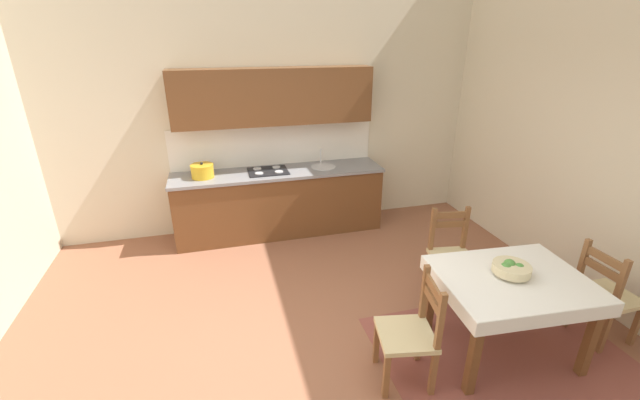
{
  "coord_description": "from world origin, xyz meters",
  "views": [
    {
      "loc": [
        -0.78,
        -2.59,
        2.58
      ],
      "look_at": [
        0.13,
        0.79,
        1.13
      ],
      "focal_mm": 22.48,
      "sensor_mm": 36.0,
      "label": 1
    }
  ],
  "objects_px": {
    "dining_chair_kitchen_side": "(451,255)",
    "dining_table": "(510,291)",
    "kitchen_cabinetry": "(278,173)",
    "fruit_bowl": "(511,268)",
    "dining_chair_window_side": "(605,296)",
    "dining_chair_tv_side": "(411,333)"
  },
  "relations": [
    {
      "from": "dining_chair_window_side",
      "to": "dining_chair_tv_side",
      "type": "bearing_deg",
      "value": 179.68
    },
    {
      "from": "kitchen_cabinetry",
      "to": "dining_chair_window_side",
      "type": "bearing_deg",
      "value": -50.07
    },
    {
      "from": "kitchen_cabinetry",
      "to": "dining_chair_tv_side",
      "type": "relative_size",
      "value": 3.01
    },
    {
      "from": "dining_chair_tv_side",
      "to": "dining_table",
      "type": "bearing_deg",
      "value": 4.11
    },
    {
      "from": "kitchen_cabinetry",
      "to": "dining_chair_tv_side",
      "type": "height_order",
      "value": "kitchen_cabinetry"
    },
    {
      "from": "fruit_bowl",
      "to": "dining_chair_window_side",
      "type": "bearing_deg",
      "value": -6.71
    },
    {
      "from": "dining_table",
      "to": "dining_chair_kitchen_side",
      "type": "height_order",
      "value": "dining_chair_kitchen_side"
    },
    {
      "from": "kitchen_cabinetry",
      "to": "dining_chair_kitchen_side",
      "type": "xyz_separation_m",
      "value": [
        1.5,
        -1.92,
        -0.41
      ]
    },
    {
      "from": "dining_chair_window_side",
      "to": "dining_chair_tv_side",
      "type": "distance_m",
      "value": 1.88
    },
    {
      "from": "kitchen_cabinetry",
      "to": "dining_chair_kitchen_side",
      "type": "distance_m",
      "value": 2.47
    },
    {
      "from": "dining_chair_kitchen_side",
      "to": "fruit_bowl",
      "type": "xyz_separation_m",
      "value": [
        -0.04,
        -0.86,
        0.37
      ]
    },
    {
      "from": "kitchen_cabinetry",
      "to": "dining_chair_window_side",
      "type": "height_order",
      "value": "kitchen_cabinetry"
    },
    {
      "from": "kitchen_cabinetry",
      "to": "fruit_bowl",
      "type": "relative_size",
      "value": 9.33
    },
    {
      "from": "dining_chair_kitchen_side",
      "to": "dining_table",
      "type": "bearing_deg",
      "value": -92.26
    },
    {
      "from": "dining_chair_tv_side",
      "to": "kitchen_cabinetry",
      "type": "bearing_deg",
      "value": 100.64
    },
    {
      "from": "dining_table",
      "to": "dining_chair_window_side",
      "type": "distance_m",
      "value": 0.98
    },
    {
      "from": "dining_table",
      "to": "dining_chair_tv_side",
      "type": "relative_size",
      "value": 1.35
    },
    {
      "from": "dining_chair_window_side",
      "to": "dining_table",
      "type": "bearing_deg",
      "value": 175.47
    },
    {
      "from": "dining_chair_window_side",
      "to": "fruit_bowl",
      "type": "bearing_deg",
      "value": 173.29
    },
    {
      "from": "dining_chair_tv_side",
      "to": "fruit_bowl",
      "type": "bearing_deg",
      "value": 6.43
    },
    {
      "from": "dining_table",
      "to": "kitchen_cabinetry",
      "type": "bearing_deg",
      "value": 117.37
    },
    {
      "from": "dining_chair_tv_side",
      "to": "fruit_bowl",
      "type": "xyz_separation_m",
      "value": [
        0.92,
        0.1,
        0.37
      ]
    }
  ]
}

